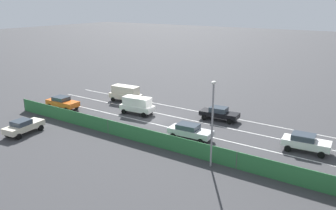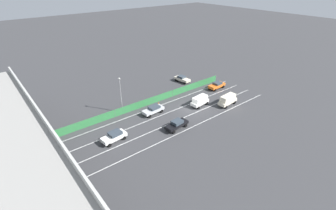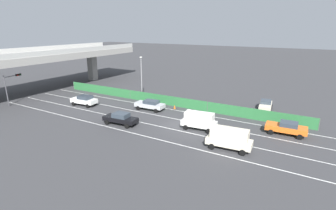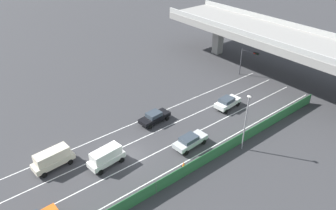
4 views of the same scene
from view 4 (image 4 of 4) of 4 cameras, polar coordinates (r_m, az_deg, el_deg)
ground_plane at (r=40.10m, az=-7.03°, el=-8.76°), size 300.00×300.00×0.00m
lane_line_left_edge at (r=46.46m, az=-4.02°, el=-2.39°), size 0.14×48.68×0.01m
lane_line_mid_left at (r=44.07m, az=-1.34°, el=-4.36°), size 0.14×48.68×0.01m
lane_line_mid_right at (r=41.85m, az=1.65°, el=-6.55°), size 0.14×48.68×0.01m
lane_line_right_edge at (r=39.83m, az=5.00°, el=-8.94°), size 0.14×48.68×0.01m
elevated_overpass at (r=58.19m, az=21.07°, el=10.15°), size 51.24×10.76×8.47m
green_fence at (r=38.38m, az=6.88°, el=-9.31°), size 0.10×44.78×1.60m
car_van_white at (r=38.35m, az=-10.86°, el=-8.88°), size 2.31×4.52×2.22m
car_sedan_black at (r=45.15m, az=-2.42°, el=-2.09°), size 2.30×4.80×1.60m
car_hatchback_white at (r=49.25m, az=10.45°, el=0.50°), size 2.36×4.51×1.69m
car_sedan_silver at (r=40.69m, az=3.89°, el=-6.30°), size 2.24×4.75×1.58m
car_van_cream at (r=39.63m, az=-19.71°, el=-8.84°), size 2.26×4.85×2.30m
traffic_light at (r=58.74m, az=13.82°, el=8.15°), size 3.22×0.81×5.04m
street_lamp at (r=39.18m, az=13.62°, el=-2.25°), size 0.60×0.36×7.61m
traffic_cone at (r=38.09m, az=2.79°, el=-10.43°), size 0.47×0.47×0.66m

